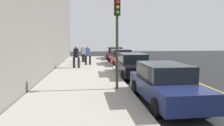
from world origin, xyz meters
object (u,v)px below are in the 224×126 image
(parked_car_red, at_px, (121,57))
(traffic_light_pole, at_px, (117,29))
(parked_car_navy, at_px, (165,83))
(pedestrian_grey_coat, at_px, (83,53))
(rolling_suitcase, at_px, (85,59))
(parked_car_black, at_px, (133,65))
(pedestrian_blue_coat, at_px, (88,55))
(pedestrian_black_coat, at_px, (76,56))
(parked_car_maroon, at_px, (115,53))

(parked_car_red, distance_m, traffic_light_pole, 10.07)
(parked_car_navy, bearing_deg, traffic_light_pole, -137.74)
(parked_car_navy, xyz_separation_m, pedestrian_grey_coat, (-13.79, -3.54, 0.27))
(pedestrian_grey_coat, bearing_deg, rolling_suitcase, 23.51)
(parked_car_black, xyz_separation_m, parked_car_navy, (5.81, 0.06, -0.00))
(pedestrian_blue_coat, height_order, rolling_suitcase, pedestrian_blue_coat)
(rolling_suitcase, bearing_deg, pedestrian_blue_coat, 8.31)
(pedestrian_blue_coat, bearing_deg, pedestrian_grey_coat, -169.16)
(parked_car_red, distance_m, parked_car_black, 5.68)
(traffic_light_pole, distance_m, rolling_suitcase, 11.99)
(parked_car_red, bearing_deg, rolling_suitcase, -119.39)
(pedestrian_blue_coat, distance_m, pedestrian_black_coat, 2.16)
(parked_car_red, bearing_deg, traffic_light_pole, -9.63)
(parked_car_black, relative_size, pedestrian_black_coat, 2.59)
(parked_car_red, distance_m, parked_car_navy, 11.49)
(parked_car_black, height_order, rolling_suitcase, parked_car_black)
(parked_car_red, xyz_separation_m, pedestrian_blue_coat, (0.25, -3.06, 0.30))
(parked_car_black, distance_m, rolling_suitcase, 8.28)
(parked_car_red, distance_m, rolling_suitcase, 3.89)
(pedestrian_grey_coat, height_order, pedestrian_blue_coat, pedestrian_blue_coat)
(parked_car_red, height_order, pedestrian_black_coat, pedestrian_black_coat)
(pedestrian_black_coat, bearing_deg, pedestrian_blue_coat, 154.79)
(pedestrian_blue_coat, bearing_deg, parked_car_navy, 15.19)
(pedestrian_black_coat, xyz_separation_m, traffic_light_pole, (7.48, 2.34, 1.81))
(parked_car_navy, height_order, rolling_suitcase, parked_car_navy)
(parked_car_maroon, distance_m, parked_car_navy, 17.14)
(rolling_suitcase, bearing_deg, pedestrian_black_coat, -8.38)
(traffic_light_pole, bearing_deg, rolling_suitcase, -171.50)
(parked_car_navy, distance_m, rolling_suitcase, 13.82)
(pedestrian_grey_coat, relative_size, pedestrian_black_coat, 0.91)
(parked_car_black, bearing_deg, parked_car_red, 179.24)
(parked_car_black, height_order, pedestrian_black_coat, pedestrian_black_coat)
(pedestrian_black_coat, bearing_deg, parked_car_red, 119.03)
(traffic_light_pole, bearing_deg, pedestrian_grey_coat, -170.97)
(pedestrian_black_coat, relative_size, rolling_suitcase, 2.03)
(parked_car_red, distance_m, pedestrian_blue_coat, 3.09)
(parked_car_maroon, height_order, traffic_light_pole, traffic_light_pole)
(traffic_light_pole, bearing_deg, parked_car_maroon, 173.47)
(parked_car_red, relative_size, pedestrian_blue_coat, 2.57)
(parked_car_maroon, distance_m, pedestrian_blue_coat, 6.71)
(parked_car_black, height_order, pedestrian_blue_coat, pedestrian_blue_coat)
(pedestrian_grey_coat, distance_m, traffic_light_pole, 12.29)
(parked_car_red, relative_size, pedestrian_grey_coat, 2.67)
(parked_car_maroon, relative_size, pedestrian_black_coat, 2.58)
(parked_car_navy, height_order, pedestrian_blue_coat, pedestrian_blue_coat)
(pedestrian_black_coat, relative_size, traffic_light_pole, 0.44)
(parked_car_red, distance_m, pedestrian_black_coat, 4.57)
(parked_car_black, bearing_deg, traffic_light_pole, -21.35)
(rolling_suitcase, bearing_deg, parked_car_red, 60.61)
(parked_car_maroon, bearing_deg, pedestrian_grey_coat, -47.62)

